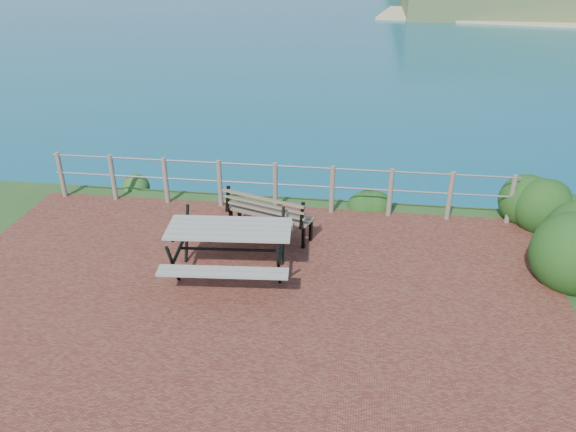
% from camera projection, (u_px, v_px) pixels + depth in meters
% --- Properties ---
extents(ground, '(10.00, 7.00, 0.12)m').
position_uv_depth(ground, '(242.00, 305.00, 8.62)').
color(ground, '#5E281E').
rests_on(ground, ground).
extents(safety_railing, '(9.40, 0.10, 1.00)m').
position_uv_depth(safety_railing, '(275.00, 184.00, 11.32)').
color(safety_railing, '#6B5B4C').
rests_on(safety_railing, ground).
extents(picnic_table, '(2.06, 1.73, 0.84)m').
position_uv_depth(picnic_table, '(230.00, 245.00, 9.19)').
color(picnic_table, gray).
rests_on(picnic_table, ground).
extents(park_bench, '(1.70, 0.94, 0.93)m').
position_uv_depth(park_bench, '(270.00, 206.00, 10.30)').
color(park_bench, brown).
rests_on(park_bench, ground).
extents(shrub_right_front, '(1.40, 1.40, 1.99)m').
position_uv_depth(shrub_right_front, '(556.00, 272.00, 9.45)').
color(shrub_right_front, '#164716').
rests_on(shrub_right_front, ground).
extents(shrub_right_edge, '(1.19, 1.19, 1.70)m').
position_uv_depth(shrub_right_edge, '(533.00, 218.00, 11.23)').
color(shrub_right_edge, '#164716').
rests_on(shrub_right_edge, ground).
extents(shrub_lip_west, '(0.66, 0.66, 0.36)m').
position_uv_depth(shrub_lip_west, '(139.00, 185.00, 12.70)').
color(shrub_lip_west, '#21501E').
rests_on(shrub_lip_west, ground).
extents(shrub_lip_east, '(0.71, 0.71, 0.43)m').
position_uv_depth(shrub_lip_east, '(371.00, 203.00, 11.84)').
color(shrub_lip_east, '#164716').
rests_on(shrub_lip_east, ground).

